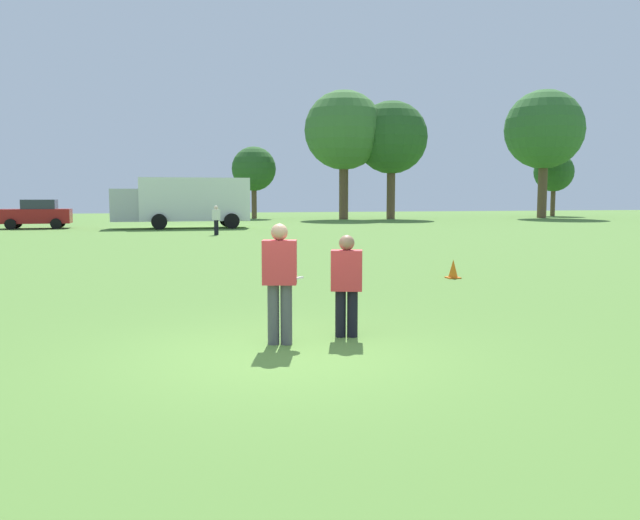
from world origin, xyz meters
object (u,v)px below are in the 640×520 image
player_thrower (280,277)px  player_defender (347,280)px  frisbee (294,279)px  traffic_cone (453,269)px  box_truck (184,201)px  bystander_field_marshal (216,218)px  parked_car_center (37,214)px

player_thrower → player_defender: 1.08m
frisbee → player_defender: bearing=10.2°
traffic_cone → box_truck: (-5.48, 27.53, 1.52)m
traffic_cone → box_truck: box_truck is taller
traffic_cone → player_defender: bearing=-127.3°
box_truck → bystander_field_marshal: box_truck is taller
frisbee → parked_car_center: 36.68m
frisbee → box_truck: box_truck is taller
player_thrower → bystander_field_marshal: 26.16m
player_defender → bystander_field_marshal: 25.88m
frisbee → bystander_field_marshal: bearing=87.3°
player_defender → bystander_field_marshal: bystander_field_marshal is taller
player_defender → parked_car_center: parked_car_center is taller
player_thrower → bystander_field_marshal: (1.46, 26.12, -0.09)m
player_thrower → parked_car_center: parked_car_center is taller
player_defender → frisbee: bearing=-169.8°
parked_car_center → bystander_field_marshal: parked_car_center is taller
player_thrower → traffic_cone: 8.44m
player_thrower → box_truck: (0.14, 33.78, 0.79)m
player_defender → player_thrower: bearing=-166.8°
frisbee → box_truck: (-0.09, 33.69, 0.84)m
player_defender → frisbee: player_defender is taller
player_defender → box_truck: box_truck is taller
traffic_cone → bystander_field_marshal: bystander_field_marshal is taller
frisbee → parked_car_center: (-9.13, 35.53, 0.01)m
box_truck → frisbee: bearing=-89.8°
frisbee → traffic_cone: bearing=48.8°
parked_car_center → box_truck: bearing=-11.5°
frisbee → parked_car_center: bearing=104.4°
frisbee → bystander_field_marshal: bystander_field_marshal is taller
player_thrower → frisbee: bearing=23.2°
traffic_cone → bystander_field_marshal: bearing=101.8°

